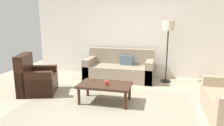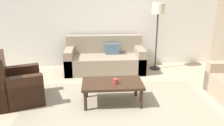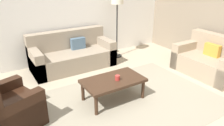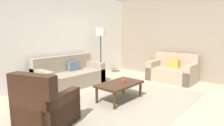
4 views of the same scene
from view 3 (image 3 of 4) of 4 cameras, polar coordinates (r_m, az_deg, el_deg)
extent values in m
plane|color=tan|center=(3.89, 3.20, -10.81)|extent=(8.00, 8.00, 0.00)
cube|color=silver|center=(5.62, -12.29, 14.57)|extent=(6.00, 0.12, 2.80)
cube|color=gray|center=(3.89, 3.20, -10.76)|extent=(3.44, 2.34, 0.01)
cube|color=gray|center=(5.32, -10.41, 0.94)|extent=(1.98, 0.92, 0.42)
cube|color=gray|center=(5.54, -11.90, 4.25)|extent=(1.98, 0.24, 0.88)
cube|color=gray|center=(5.06, -19.83, -0.02)|extent=(0.20, 0.92, 0.62)
cube|color=gray|center=(5.64, -2.09, 3.66)|extent=(0.20, 0.92, 0.62)
cube|color=slate|center=(5.37, -9.15, 5.23)|extent=(0.36, 0.12, 0.28)
cube|color=gray|center=(5.36, 24.25, -0.59)|extent=(0.91, 1.41, 0.42)
cube|color=gray|center=(5.55, 26.60, 2.32)|extent=(0.24, 1.41, 0.88)
cube|color=gray|center=(5.65, 19.46, 2.39)|extent=(0.91, 0.20, 0.62)
cube|color=gold|center=(5.34, 25.39, 3.18)|extent=(0.12, 0.36, 0.28)
cube|color=black|center=(3.62, -25.89, -12.08)|extent=(1.02, 1.02, 0.44)
cube|color=black|center=(3.33, -23.62, -13.23)|extent=(0.81, 0.41, 0.60)
cylinder|color=#382316|center=(3.52, -4.28, -11.31)|extent=(0.06, 0.06, 0.36)
cylinder|color=#382316|center=(3.99, 8.34, -7.07)|extent=(0.06, 0.06, 0.36)
cylinder|color=#382316|center=(3.92, -7.87, -7.63)|extent=(0.06, 0.06, 0.36)
cylinder|color=#382316|center=(4.35, 3.97, -4.23)|extent=(0.06, 0.06, 0.36)
cube|color=#382316|center=(3.82, 0.32, -4.76)|extent=(1.10, 0.64, 0.05)
cylinder|color=#B2332D|center=(3.77, 1.48, -3.99)|extent=(0.09, 0.09, 0.09)
cylinder|color=black|center=(6.03, 1.28, 1.98)|extent=(0.28, 0.28, 0.03)
cylinder|color=#262626|center=(5.82, 1.34, 8.54)|extent=(0.04, 0.04, 1.45)
camera|label=1|loc=(3.18, 77.66, -2.64)|focal=33.12mm
camera|label=2|loc=(1.82, 90.26, -4.32)|focal=36.92mm
camera|label=4|loc=(1.60, -101.53, -27.48)|focal=29.95mm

